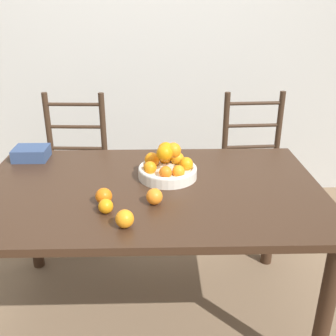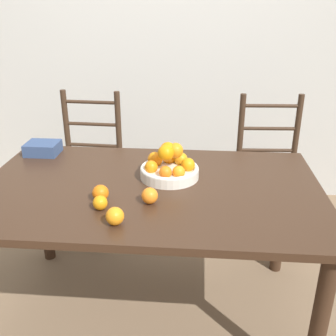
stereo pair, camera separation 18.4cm
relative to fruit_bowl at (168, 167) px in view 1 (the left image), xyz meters
name	(u,v)px [view 1 (the left image)]	position (x,y,z in m)	size (l,w,h in m)	color
ground_plane	(153,310)	(-0.09, -0.11, -0.81)	(12.00, 12.00, 0.00)	#7F664C
wall_back	(152,38)	(-0.09, 1.43, 0.49)	(8.00, 0.06, 2.60)	beige
dining_table	(150,204)	(-0.09, -0.11, -0.15)	(1.63, 1.00, 0.76)	#382316
fruit_bowl	(168,167)	(0.00, 0.00, 0.00)	(0.29, 0.29, 0.18)	silver
orange_loose_0	(104,196)	(-0.28, -0.27, -0.02)	(0.07, 0.07, 0.07)	orange
orange_loose_1	(106,206)	(-0.26, -0.35, -0.03)	(0.06, 0.06, 0.06)	orange
orange_loose_2	(125,219)	(-0.18, -0.46, -0.02)	(0.07, 0.07, 0.07)	orange
orange_loose_3	(154,196)	(-0.06, -0.28, -0.02)	(0.07, 0.07, 0.07)	orange
chair_left	(75,175)	(-0.62, 0.69, -0.35)	(0.44, 0.42, 1.00)	#382619
chair_right	(254,173)	(0.62, 0.69, -0.35)	(0.44, 0.42, 1.00)	#382619
book_stack	(31,153)	(-0.75, 0.26, -0.02)	(0.18, 0.15, 0.07)	#334770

